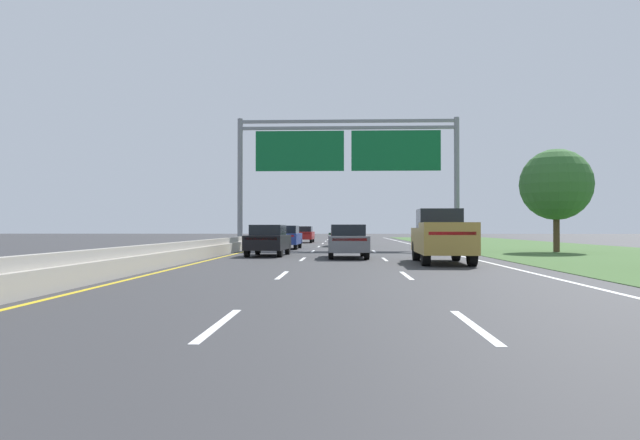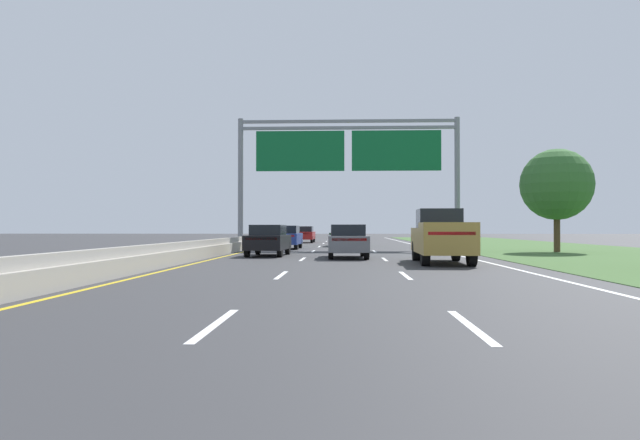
{
  "view_description": "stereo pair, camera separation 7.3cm",
  "coord_description": "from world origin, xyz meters",
  "px_view_note": "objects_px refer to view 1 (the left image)",
  "views": [
    {
      "loc": [
        -0.04,
        1.93,
        1.41
      ],
      "look_at": [
        -1.15,
        30.71,
        1.8
      ],
      "focal_mm": 33.06,
      "sensor_mm": 36.0,
      "label": 1
    },
    {
      "loc": [
        0.04,
        1.93,
        1.41
      ],
      "look_at": [
        -1.15,
        30.71,
        1.8
      ],
      "focal_mm": 33.06,
      "sensor_mm": 36.0,
      "label": 2
    }
  ],
  "objects_px": {
    "pickup_truck_gold": "(442,236)",
    "car_blue_left_lane_sedan": "(286,237)",
    "overhead_sign_gantry": "(348,156)",
    "car_grey_centre_lane_sedan": "(348,241)",
    "roadside_tree_mid": "(556,185)",
    "car_red_left_lane_sedan": "(304,234)",
    "car_black_left_lane_sedan": "(268,240)",
    "car_darkgreen_centre_lane_sedan": "(342,236)"
  },
  "relations": [
    {
      "from": "pickup_truck_gold",
      "to": "car_blue_left_lane_sedan",
      "type": "xyz_separation_m",
      "value": [
        -7.82,
        15.74,
        -0.26
      ]
    },
    {
      "from": "overhead_sign_gantry",
      "to": "car_grey_centre_lane_sedan",
      "type": "bearing_deg",
      "value": -90.5
    },
    {
      "from": "car_blue_left_lane_sedan",
      "to": "roadside_tree_mid",
      "type": "height_order",
      "value": "roadside_tree_mid"
    },
    {
      "from": "overhead_sign_gantry",
      "to": "car_red_left_lane_sedan",
      "type": "distance_m",
      "value": 18.08
    },
    {
      "from": "car_blue_left_lane_sedan",
      "to": "car_black_left_lane_sedan",
      "type": "bearing_deg",
      "value": -178.6
    },
    {
      "from": "car_grey_centre_lane_sedan",
      "to": "car_blue_left_lane_sedan",
      "type": "distance_m",
      "value": 12.46
    },
    {
      "from": "car_black_left_lane_sedan",
      "to": "car_darkgreen_centre_lane_sedan",
      "type": "height_order",
      "value": "same"
    },
    {
      "from": "car_black_left_lane_sedan",
      "to": "roadside_tree_mid",
      "type": "bearing_deg",
      "value": -71.11
    },
    {
      "from": "roadside_tree_mid",
      "to": "car_grey_centre_lane_sedan",
      "type": "bearing_deg",
      "value": -150.43
    },
    {
      "from": "car_red_left_lane_sedan",
      "to": "roadside_tree_mid",
      "type": "bearing_deg",
      "value": -142.57
    },
    {
      "from": "overhead_sign_gantry",
      "to": "car_blue_left_lane_sedan",
      "type": "relative_size",
      "value": 3.4
    },
    {
      "from": "pickup_truck_gold",
      "to": "car_red_left_lane_sedan",
      "type": "height_order",
      "value": "pickup_truck_gold"
    },
    {
      "from": "car_black_left_lane_sedan",
      "to": "roadside_tree_mid",
      "type": "xyz_separation_m",
      "value": [
        16.22,
        5.03,
        3.12
      ]
    },
    {
      "from": "car_black_left_lane_sedan",
      "to": "car_grey_centre_lane_sedan",
      "type": "xyz_separation_m",
      "value": [
        4.01,
        -1.9,
        0.0
      ]
    },
    {
      "from": "overhead_sign_gantry",
      "to": "car_black_left_lane_sedan",
      "type": "xyz_separation_m",
      "value": [
        -4.12,
        -10.11,
        -5.49
      ]
    },
    {
      "from": "car_black_left_lane_sedan",
      "to": "car_blue_left_lane_sedan",
      "type": "height_order",
      "value": "same"
    },
    {
      "from": "car_blue_left_lane_sedan",
      "to": "car_red_left_lane_sedan",
      "type": "relative_size",
      "value": 1.0
    },
    {
      "from": "overhead_sign_gantry",
      "to": "roadside_tree_mid",
      "type": "bearing_deg",
      "value": -22.76
    },
    {
      "from": "overhead_sign_gantry",
      "to": "pickup_truck_gold",
      "type": "distance_m",
      "value": 17.2
    },
    {
      "from": "roadside_tree_mid",
      "to": "overhead_sign_gantry",
      "type": "bearing_deg",
      "value": 157.24
    },
    {
      "from": "car_red_left_lane_sedan",
      "to": "overhead_sign_gantry",
      "type": "bearing_deg",
      "value": -165.43
    },
    {
      "from": "pickup_truck_gold",
      "to": "car_darkgreen_centre_lane_sedan",
      "type": "xyz_separation_m",
      "value": [
        -4.06,
        21.85,
        -0.26
      ]
    },
    {
      "from": "car_blue_left_lane_sedan",
      "to": "car_red_left_lane_sedan",
      "type": "distance_m",
      "value": 16.96
    },
    {
      "from": "car_black_left_lane_sedan",
      "to": "car_red_left_lane_sedan",
      "type": "relative_size",
      "value": 1.01
    },
    {
      "from": "overhead_sign_gantry",
      "to": "car_grey_centre_lane_sedan",
      "type": "distance_m",
      "value": 13.2
    },
    {
      "from": "car_black_left_lane_sedan",
      "to": "car_grey_centre_lane_sedan",
      "type": "distance_m",
      "value": 4.44
    },
    {
      "from": "pickup_truck_gold",
      "to": "car_black_left_lane_sedan",
      "type": "height_order",
      "value": "pickup_truck_gold"
    },
    {
      "from": "car_black_left_lane_sedan",
      "to": "roadside_tree_mid",
      "type": "height_order",
      "value": "roadside_tree_mid"
    },
    {
      "from": "car_blue_left_lane_sedan",
      "to": "roadside_tree_mid",
      "type": "xyz_separation_m",
      "value": [
        16.27,
        -4.85,
        3.12
      ]
    },
    {
      "from": "car_grey_centre_lane_sedan",
      "to": "car_blue_left_lane_sedan",
      "type": "relative_size",
      "value": 1.0
    },
    {
      "from": "car_darkgreen_centre_lane_sedan",
      "to": "car_red_left_lane_sedan",
      "type": "distance_m",
      "value": 11.45
    },
    {
      "from": "car_black_left_lane_sedan",
      "to": "car_blue_left_lane_sedan",
      "type": "distance_m",
      "value": 9.88
    },
    {
      "from": "car_darkgreen_centre_lane_sedan",
      "to": "roadside_tree_mid",
      "type": "xyz_separation_m",
      "value": [
        12.52,
        -10.96,
        3.12
      ]
    },
    {
      "from": "car_grey_centre_lane_sedan",
      "to": "car_darkgreen_centre_lane_sedan",
      "type": "height_order",
      "value": "same"
    },
    {
      "from": "overhead_sign_gantry",
      "to": "roadside_tree_mid",
      "type": "height_order",
      "value": "overhead_sign_gantry"
    },
    {
      "from": "pickup_truck_gold",
      "to": "car_grey_centre_lane_sedan",
      "type": "distance_m",
      "value": 5.46
    },
    {
      "from": "car_black_left_lane_sedan",
      "to": "car_darkgreen_centre_lane_sedan",
      "type": "xyz_separation_m",
      "value": [
        3.7,
        15.99,
        0.0
      ]
    },
    {
      "from": "car_darkgreen_centre_lane_sedan",
      "to": "car_black_left_lane_sedan",
      "type": "bearing_deg",
      "value": 168.62
    },
    {
      "from": "car_grey_centre_lane_sedan",
      "to": "overhead_sign_gantry",
      "type": "bearing_deg",
      "value": -2.11
    },
    {
      "from": "overhead_sign_gantry",
      "to": "car_darkgreen_centre_lane_sedan",
      "type": "distance_m",
      "value": 8.06
    },
    {
      "from": "pickup_truck_gold",
      "to": "car_blue_left_lane_sedan",
      "type": "bearing_deg",
      "value": 28.11
    },
    {
      "from": "overhead_sign_gantry",
      "to": "car_red_left_lane_sedan",
      "type": "height_order",
      "value": "overhead_sign_gantry"
    }
  ]
}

